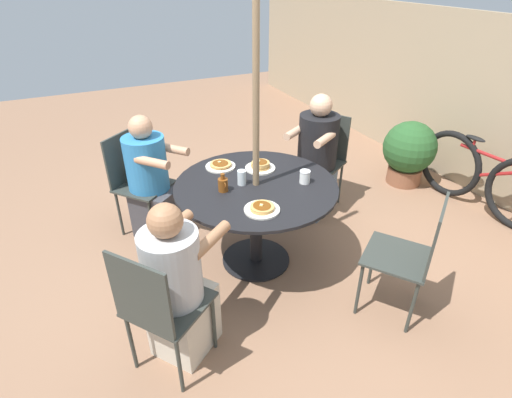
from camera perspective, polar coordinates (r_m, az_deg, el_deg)
name	(u,v)px	position (r m, az deg, el deg)	size (l,w,h in m)	color
ground_plane	(256,259)	(3.42, 0.00, -8.64)	(12.00, 12.00, 0.00)	#8C664C
back_fence	(502,114)	(4.67, 31.73, 10.24)	(10.00, 0.06, 1.77)	tan
patio_table	(256,200)	(3.07, 0.00, -0.08)	(1.24, 1.24, 0.73)	black
umbrella_pole	(256,129)	(2.82, 0.00, 9.99)	(0.05, 0.05, 2.33)	#846B4C
patio_chair_north	(135,178)	(3.69, -16.86, 2.95)	(0.59, 0.59, 0.92)	#333833
diner_north	(152,184)	(3.59, -14.68, 2.15)	(0.58, 0.57, 1.12)	#3D3D42
patio_chair_east	(158,305)	(2.35, -13.79, -14.52)	(0.58, 0.58, 0.92)	#333833
diner_east	(178,289)	(2.46, -11.08, -12.49)	(0.56, 0.60, 1.10)	beige
patio_chair_south	(412,252)	(2.83, 21.41, -7.06)	(0.58, 0.58, 0.92)	#333833
patio_chair_west	(323,155)	(4.02, 9.58, 6.23)	(0.57, 0.57, 0.92)	#333833
diner_west	(315,161)	(3.87, 8.44, 5.37)	(0.55, 0.59, 1.17)	slate
pancake_plate_a	(221,165)	(3.27, -5.09, 4.80)	(0.24, 0.24, 0.05)	silver
pancake_plate_b	(260,166)	(3.23, 0.62, 4.73)	(0.24, 0.24, 0.07)	silver
pancake_plate_c	(262,209)	(2.68, 0.86, -1.38)	(0.24, 0.24, 0.05)	silver
syrup_bottle	(223,184)	(2.90, -4.73, 2.11)	(0.09, 0.07, 0.14)	brown
coffee_cup	(305,177)	(3.03, 6.99, 3.17)	(0.08, 0.08, 0.10)	white
drinking_glass_a	(242,178)	(2.98, -2.05, 3.08)	(0.07, 0.07, 0.11)	silver
bicycle	(484,178)	(4.48, 29.77, 2.66)	(1.47, 0.44, 0.72)	black
potted_shrub	(409,151)	(4.71, 21.01, 6.45)	(0.57, 0.57, 0.71)	brown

